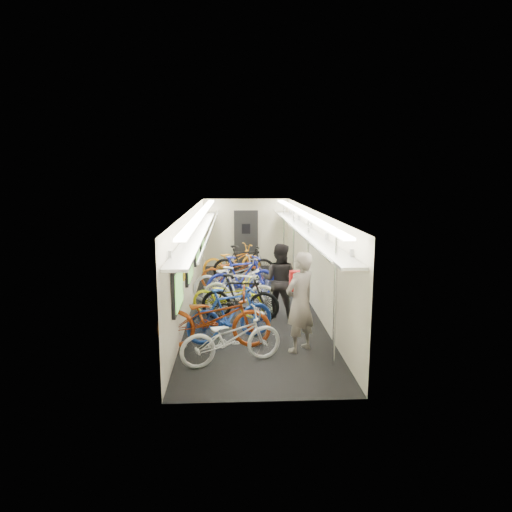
{
  "coord_description": "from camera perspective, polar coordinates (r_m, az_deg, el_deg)",
  "views": [
    {
      "loc": [
        -0.45,
        -11.13,
        3.26
      ],
      "look_at": [
        0.14,
        0.56,
        1.15
      ],
      "focal_mm": 32.0,
      "sensor_mm": 36.0,
      "label": 1
    }
  ],
  "objects": [
    {
      "name": "bicycle_8",
      "position": [
        13.17,
        -2.91,
        -1.95
      ],
      "size": [
        1.92,
        0.94,
        0.97
      ],
      "primitive_type": "imported",
      "rotation": [
        0.0,
        0.0,
        1.74
      ],
      "color": "#92370F",
      "rests_on": "ground"
    },
    {
      "name": "bicycle_9",
      "position": [
        13.84,
        -1.51,
        -0.99
      ],
      "size": [
        1.92,
        0.61,
        1.14
      ],
      "primitive_type": "imported",
      "rotation": [
        0.0,
        0.0,
        1.53
      ],
      "color": "black",
      "rests_on": "ground"
    },
    {
      "name": "bicycle_1",
      "position": [
        9.05,
        -3.2,
        -7.25
      ],
      "size": [
        1.87,
        1.16,
        1.09
      ],
      "primitive_type": "imported",
      "rotation": [
        0.0,
        0.0,
        1.96
      ],
      "color": "#193A98",
      "rests_on": "ground"
    },
    {
      "name": "bicycle_2",
      "position": [
        8.75,
        -5.34,
        -7.72
      ],
      "size": [
        2.2,
        0.85,
        1.14
      ],
      "primitive_type": "imported",
      "rotation": [
        0.0,
        0.0,
        1.53
      ],
      "color": "maroon",
      "rests_on": "ground"
    },
    {
      "name": "passenger_mid",
      "position": [
        10.51,
        2.94,
        -3.03
      ],
      "size": [
        1.0,
        0.9,
        1.7
      ],
      "primitive_type": "imported",
      "rotation": [
        0.0,
        0.0,
        2.78
      ],
      "color": "black",
      "rests_on": "ground"
    },
    {
      "name": "backpack",
      "position": [
        8.61,
        5.09,
        -3.11
      ],
      "size": [
        0.26,
        0.15,
        0.38
      ],
      "primitive_type": "cube",
      "rotation": [
        0.0,
        0.0,
        0.03
      ],
      "color": "red",
      "rests_on": "passenger_near"
    },
    {
      "name": "bicycle_3",
      "position": [
        10.25,
        -2.01,
        -5.22
      ],
      "size": [
        1.83,
        0.79,
        1.06
      ],
      "primitive_type": "imported",
      "rotation": [
        0.0,
        0.0,
        1.4
      ],
      "color": "black",
      "rests_on": "ground"
    },
    {
      "name": "bicycle_10",
      "position": [
        14.55,
        -3.0,
        -0.62
      ],
      "size": [
        2.12,
        1.45,
        1.05
      ],
      "primitive_type": "imported",
      "rotation": [
        0.0,
        0.0,
        1.99
      ],
      "color": "orange",
      "rests_on": "ground"
    },
    {
      "name": "bicycle_6",
      "position": [
        11.99,
        -3.07,
        -2.83
      ],
      "size": [
        2.23,
        1.42,
        1.11
      ],
      "primitive_type": "imported",
      "rotation": [
        0.0,
        0.0,
        1.93
      ],
      "color": "silver",
      "rests_on": "ground"
    },
    {
      "name": "bicycle_0",
      "position": [
        8.02,
        -3.1,
        -10.1
      ],
      "size": [
        1.92,
        1.15,
        0.95
      ],
      "primitive_type": "imported",
      "rotation": [
        0.0,
        0.0,
        1.88
      ],
      "color": "silver",
      "rests_on": "ground"
    },
    {
      "name": "train_car_shell",
      "position": [
        11.95,
        -2.43,
        2.5
      ],
      "size": [
        10.0,
        10.0,
        10.0
      ],
      "color": "black",
      "rests_on": "ground"
    },
    {
      "name": "bicycle_7",
      "position": [
        11.98,
        -1.83,
        -2.69
      ],
      "size": [
        2.01,
        1.17,
        1.17
      ],
      "primitive_type": "imported",
      "rotation": [
        0.0,
        0.0,
        1.91
      ],
      "color": "#1A259F",
      "rests_on": "ground"
    },
    {
      "name": "bicycle_4",
      "position": [
        10.58,
        -3.5,
        -5.15
      ],
      "size": [
        1.85,
        1.14,
        0.92
      ],
      "primitive_type": "imported",
      "rotation": [
        0.0,
        0.0,
        1.24
      ],
      "color": "#D2CF13",
      "rests_on": "ground"
    },
    {
      "name": "bicycle_5",
      "position": [
        10.79,
        -2.04,
        -4.29
      ],
      "size": [
        1.93,
        1.05,
        1.11
      ],
      "primitive_type": "imported",
      "rotation": [
        0.0,
        0.0,
        1.27
      ],
      "color": "white",
      "rests_on": "ground"
    },
    {
      "name": "passenger_near",
      "position": [
        8.45,
        5.53,
        -5.78
      ],
      "size": [
        0.81,
        0.78,
        1.87
      ],
      "primitive_type": "imported",
      "rotation": [
        0.0,
        0.0,
        3.83
      ],
      "color": "gray",
      "rests_on": "ground"
    }
  ]
}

